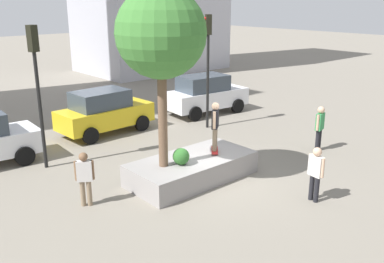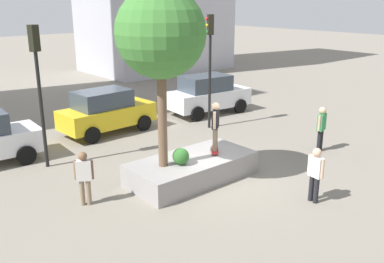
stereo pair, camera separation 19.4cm
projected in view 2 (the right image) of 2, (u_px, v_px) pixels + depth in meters
name	position (u px, v px, depth m)	size (l,w,h in m)	color
ground_plane	(210.00, 177.00, 14.21)	(120.00, 120.00, 0.00)	gray
planter_ledge	(192.00, 169.00, 13.95)	(4.19, 2.01, 0.73)	gray
plaza_tree	(161.00, 34.00, 12.04)	(2.60, 2.60, 5.31)	brown
boxwood_shrub	(181.00, 156.00, 13.24)	(0.52, 0.52, 0.52)	#2D6628
skateboard	(215.00, 151.00, 14.35)	(0.70, 0.73, 0.07)	#A51E1E
skateboarder	(215.00, 123.00, 14.06)	(0.46, 0.42, 1.64)	#847056
taxi_cab	(106.00, 111.00, 18.62)	(4.20, 2.11, 1.91)	gold
police_car	(208.00, 94.00, 21.77)	(4.40, 2.32, 1.98)	white
traffic_light_corner	(210.00, 53.00, 18.63)	(0.37, 0.36, 5.02)	black
traffic_light_median	(38.00, 74.00, 14.12)	(0.34, 0.37, 4.86)	black
passerby_with_bag	(84.00, 175.00, 12.04)	(0.47, 0.39, 1.61)	#847056
bystander_watching	(321.00, 126.00, 16.35)	(0.58, 0.30, 1.75)	black
pedestrian_crossing	(315.00, 171.00, 12.22)	(0.26, 0.56, 1.65)	black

